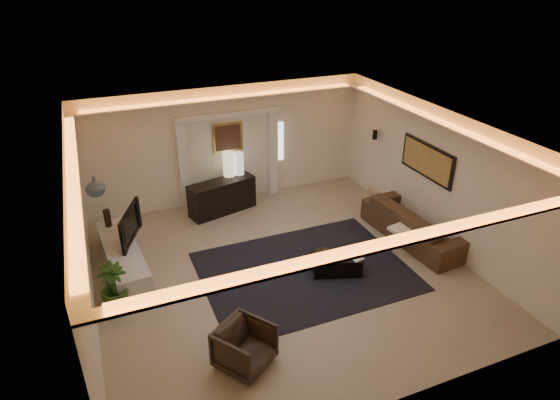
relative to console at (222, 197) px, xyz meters
name	(u,v)px	position (x,y,z in m)	size (l,w,h in m)	color
floor	(282,270)	(0.39, -2.85, -0.40)	(7.00, 7.00, 0.00)	#A0917E
ceiling	(283,131)	(0.39, -2.85, 2.50)	(7.00, 7.00, 0.00)	white
wall_back	(228,145)	(0.39, 0.65, 1.05)	(7.00, 7.00, 0.00)	beige
wall_front	(390,326)	(0.39, -6.35, 1.05)	(7.00, 7.00, 0.00)	beige
wall_left	(81,244)	(-3.11, -2.85, 1.05)	(7.00, 7.00, 0.00)	beige
wall_right	(436,176)	(3.89, -2.85, 1.05)	(7.00, 7.00, 0.00)	beige
cove_soffit	(283,146)	(0.39, -2.85, 2.22)	(7.00, 7.00, 0.04)	silver
daylight_slit	(279,142)	(1.74, 0.63, 0.95)	(0.25, 0.03, 1.00)	white
area_rug	(305,271)	(0.79, -3.05, -0.39)	(4.00, 3.00, 0.01)	black
pilaster_left	(183,166)	(-0.76, 0.55, 0.70)	(0.22, 0.20, 2.20)	silver
pilaster_right	(273,153)	(1.54, 0.55, 0.70)	(0.22, 0.20, 2.20)	silver
alcove_header	(227,114)	(0.39, 0.55, 1.85)	(2.52, 0.20, 0.12)	silver
painting_frame	(228,137)	(0.39, 0.62, 1.25)	(0.74, 0.04, 0.74)	tan
painting_canvas	(228,138)	(0.39, 0.60, 1.25)	(0.62, 0.02, 0.62)	#4C2D1E
art_panel_frame	(427,161)	(3.86, -2.55, 1.30)	(0.04, 1.64, 0.74)	black
art_panel_gold	(426,161)	(3.83, -2.55, 1.30)	(0.02, 1.50, 0.62)	tan
wall_sconce	(375,135)	(3.77, -0.65, 1.28)	(0.12, 0.12, 0.22)	black
wall_niche	(80,197)	(-3.05, -1.45, 1.25)	(0.10, 0.55, 0.04)	silver
console	(222,197)	(0.00, 0.00, 0.00)	(1.63, 0.51, 0.82)	black
lamp_left	(229,165)	(0.28, 0.25, 0.69)	(0.27, 0.27, 0.61)	#FAECB2
lamp_right	(239,163)	(0.53, 0.25, 0.69)	(0.25, 0.25, 0.55)	silver
media_ledge	(123,257)	(-2.50, -1.50, -0.18)	(0.62, 2.49, 0.47)	silver
tv	(125,225)	(-2.36, -1.27, 0.39)	(0.16, 1.19, 0.69)	black
figurine	(107,218)	(-2.66, -0.54, 0.24)	(0.14, 0.14, 0.38)	#301F14
ginger_jar	(95,186)	(-2.76, -1.56, 1.45)	(0.35, 0.35, 0.37)	slate
plant	(113,287)	(-2.76, -2.75, 0.04)	(0.49, 0.49, 0.88)	#234816
sofa	(415,224)	(3.54, -2.84, -0.02)	(1.01, 2.59, 0.76)	#4C2A1E
throw_blanket	(406,229)	(3.02, -3.21, 0.15)	(0.61, 0.50, 0.07)	white
throw_pillow	(373,197)	(3.20, -1.68, 0.15)	(0.12, 0.39, 0.39)	#9E825B
coffee_table	(337,263)	(1.36, -3.31, -0.20)	(0.94, 0.51, 0.35)	black
bowl	(324,252)	(1.12, -3.20, 0.05)	(0.32, 0.32, 0.08)	#312114
magazine	(358,257)	(1.66, -3.56, 0.02)	(0.22, 0.16, 0.03)	white
armchair	(245,347)	(-1.08, -4.91, -0.05)	(0.75, 0.77, 0.70)	black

